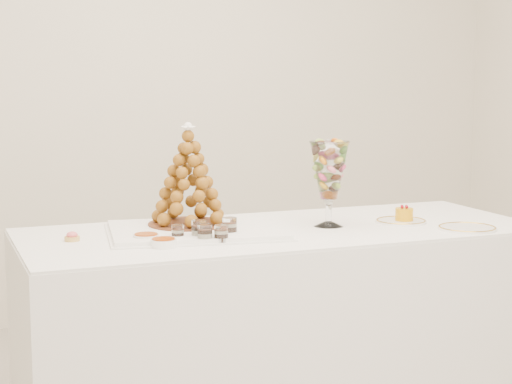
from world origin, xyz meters
name	(u,v)px	position (x,y,z in m)	size (l,w,h in m)	color
buffet_table	(282,324)	(0.14, 0.31, 0.39)	(2.07, 0.83, 0.79)	white
lace_tray	(196,230)	(-0.21, 0.34, 0.80)	(0.65, 0.49, 0.02)	white
macaron_vase	(329,171)	(0.34, 0.29, 1.01)	(0.16, 0.16, 0.34)	white
cake_plate	(401,221)	(0.66, 0.26, 0.79)	(0.21, 0.21, 0.01)	white
spare_plate	(467,228)	(0.82, 0.03, 0.79)	(0.23, 0.23, 0.01)	white
pink_tart	(72,237)	(-0.68, 0.36, 0.80)	(0.06, 0.06, 0.04)	tan
verrine_a	(178,233)	(-0.32, 0.21, 0.82)	(0.05, 0.05, 0.06)	white
verrine_b	(199,231)	(-0.24, 0.19, 0.82)	(0.06, 0.06, 0.08)	white
verrine_c	(230,227)	(-0.11, 0.22, 0.82)	(0.06, 0.06, 0.08)	white
verrine_d	(205,234)	(-0.24, 0.13, 0.82)	(0.05, 0.05, 0.07)	white
verrine_e	(221,234)	(-0.18, 0.11, 0.82)	(0.05, 0.05, 0.07)	white
ramekin_back	(146,239)	(-0.43, 0.23, 0.80)	(0.10, 0.10, 0.03)	white
ramekin_front	(164,243)	(-0.40, 0.13, 0.80)	(0.09, 0.09, 0.03)	white
croquembouche	(188,175)	(-0.21, 0.42, 1.00)	(0.32, 0.32, 0.40)	brown
mousse_cake	(404,214)	(0.67, 0.25, 0.82)	(0.07, 0.07, 0.07)	orange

